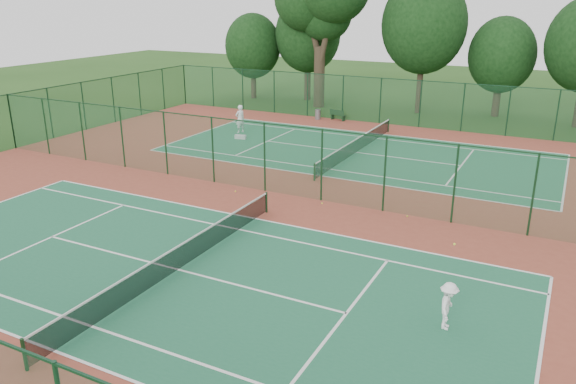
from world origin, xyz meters
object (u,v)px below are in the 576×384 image
Objects in this scene: player_near at (448,306)px; trash_bin at (318,114)px; kit_bag at (240,137)px; player_far at (240,119)px; bench at (338,115)px.

player_near is 1.84× the size of trash_bin.
kit_bag is at bearing -103.43° from trash_bin.
player_far is (-18.69, 18.76, 0.26)m from player_near.
player_near is 1.93× the size of kit_bag.
bench reaches higher than trash_bin.
trash_bin is at bearing -151.30° from bench.
bench is (1.55, 0.38, 0.03)m from trash_bin.
player_near is 29.54m from bench.
kit_bag is (-17.68, 17.13, -0.60)m from player_near.
trash_bin is 8.68m from kit_bag.
player_far is 1.40× the size of bench.
trash_bin is at bearing 28.02° from player_near.
trash_bin is at bearing -179.41° from player_far.
bench is 1.87× the size of kit_bag.
bench is at bearing 13.81° from trash_bin.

